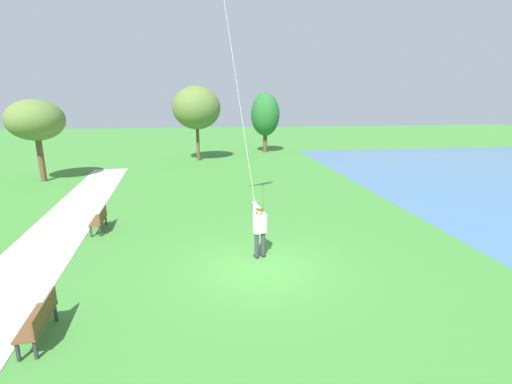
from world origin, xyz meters
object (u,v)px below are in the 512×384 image
(park_bench_near_walkway, at_px, (40,318))
(tree_treeline_left, at_px, (265,115))
(park_bench_far_walkway, at_px, (100,218))
(person_kite_flyer, at_px, (260,227))
(tree_lakeside_near, at_px, (35,120))
(tree_treeline_right, at_px, (197,108))

(park_bench_near_walkway, height_order, tree_treeline_left, tree_treeline_left)
(park_bench_far_walkway, bearing_deg, tree_treeline_left, 64.91)
(park_bench_far_walkway, distance_m, tree_treeline_left, 23.89)
(person_kite_flyer, bearing_deg, park_bench_near_walkway, -145.57)
(park_bench_near_walkway, relative_size, tree_lakeside_near, 0.30)
(park_bench_near_walkway, distance_m, tree_lakeside_near, 18.64)
(person_kite_flyer, xyz_separation_m, tree_treeline_left, (4.10, 24.77, 2.61))
(park_bench_near_walkway, xyz_separation_m, tree_treeline_right, (2.93, 24.12, 3.91))
(park_bench_near_walkway, bearing_deg, tree_lakeside_near, 111.70)
(park_bench_near_walkway, bearing_deg, park_bench_far_walkway, 95.04)
(park_bench_near_walkway, distance_m, tree_treeline_right, 24.61)
(person_kite_flyer, distance_m, tree_lakeside_near, 18.27)
(park_bench_near_walkway, distance_m, tree_treeline_left, 30.11)
(person_kite_flyer, height_order, tree_lakeside_near, tree_lakeside_near)
(tree_treeline_right, distance_m, tree_lakeside_near, 12.03)
(tree_treeline_left, bearing_deg, tree_lakeside_near, -144.94)
(tree_lakeside_near, bearing_deg, tree_treeline_right, 36.06)
(tree_treeline_left, xyz_separation_m, tree_treeline_right, (-6.50, -4.30, 0.77))
(tree_treeline_right, bearing_deg, tree_lakeside_near, -143.94)
(person_kite_flyer, relative_size, tree_treeline_left, 0.32)
(park_bench_near_walkway, bearing_deg, tree_treeline_left, 71.65)
(tree_treeline_left, bearing_deg, park_bench_far_walkway, -115.09)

